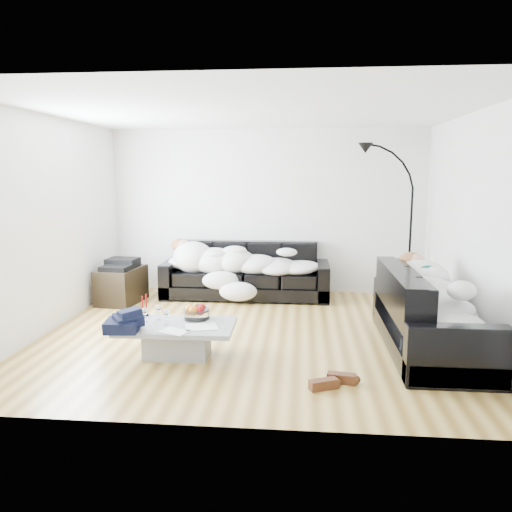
# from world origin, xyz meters

# --- Properties ---
(ground) EXTENTS (5.00, 5.00, 0.00)m
(ground) POSITION_xyz_m (0.00, 0.00, 0.00)
(ground) COLOR olive
(ground) RESTS_ON ground
(wall_back) EXTENTS (5.00, 0.02, 2.60)m
(wall_back) POSITION_xyz_m (0.00, 2.25, 1.30)
(wall_back) COLOR silver
(wall_back) RESTS_ON ground
(wall_left) EXTENTS (0.02, 4.50, 2.60)m
(wall_left) POSITION_xyz_m (-2.50, 0.00, 1.30)
(wall_left) COLOR silver
(wall_left) RESTS_ON ground
(wall_right) EXTENTS (0.02, 4.50, 2.60)m
(wall_right) POSITION_xyz_m (2.50, 0.00, 1.30)
(wall_right) COLOR silver
(wall_right) RESTS_ON ground
(ceiling) EXTENTS (5.00, 5.00, 0.00)m
(ceiling) POSITION_xyz_m (0.00, 0.00, 2.60)
(ceiling) COLOR white
(ceiling) RESTS_ON ground
(sofa_back) EXTENTS (2.56, 0.89, 0.84)m
(sofa_back) POSITION_xyz_m (-0.30, 1.80, 0.42)
(sofa_back) COLOR black
(sofa_back) RESTS_ON ground
(sofa_right) EXTENTS (0.93, 2.17, 0.88)m
(sofa_right) POSITION_xyz_m (1.97, -0.36, 0.44)
(sofa_right) COLOR black
(sofa_right) RESTS_ON ground
(sleeper_back) EXTENTS (2.16, 0.75, 0.43)m
(sleeper_back) POSITION_xyz_m (-0.30, 1.75, 0.64)
(sleeper_back) COLOR white
(sleeper_back) RESTS_ON sofa_back
(sleeper_right) EXTENTS (0.79, 1.86, 0.45)m
(sleeper_right) POSITION_xyz_m (1.97, -0.36, 0.65)
(sleeper_right) COLOR white
(sleeper_right) RESTS_ON sofa_right
(teal_cushion) EXTENTS (0.42, 0.38, 0.20)m
(teal_cushion) POSITION_xyz_m (1.91, 0.31, 0.72)
(teal_cushion) COLOR #0A463B
(teal_cushion) RESTS_ON sofa_right
(coffee_table) EXTENTS (1.21, 0.72, 0.35)m
(coffee_table) POSITION_xyz_m (-0.73, -0.82, 0.17)
(coffee_table) COLOR #939699
(coffee_table) RESTS_ON ground
(fruit_bowl) EXTENTS (0.34, 0.34, 0.18)m
(fruit_bowl) POSITION_xyz_m (-0.56, -0.60, 0.44)
(fruit_bowl) COLOR white
(fruit_bowl) RESTS_ON coffee_table
(wine_glass_a) EXTENTS (0.09, 0.09, 0.17)m
(wine_glass_a) POSITION_xyz_m (-0.96, -0.69, 0.43)
(wine_glass_a) COLOR white
(wine_glass_a) RESTS_ON coffee_table
(wine_glass_b) EXTENTS (0.07, 0.07, 0.15)m
(wine_glass_b) POSITION_xyz_m (-1.08, -0.77, 0.43)
(wine_glass_b) COLOR white
(wine_glass_b) RESTS_ON coffee_table
(wine_glass_c) EXTENTS (0.08, 0.08, 0.17)m
(wine_glass_c) POSITION_xyz_m (-0.83, -0.85, 0.43)
(wine_glass_c) COLOR white
(wine_glass_c) RESTS_ON coffee_table
(candle_left) EXTENTS (0.05, 0.05, 0.22)m
(candle_left) POSITION_xyz_m (-1.17, -0.56, 0.46)
(candle_left) COLOR maroon
(candle_left) RESTS_ON coffee_table
(candle_right) EXTENTS (0.05, 0.05, 0.24)m
(candle_right) POSITION_xyz_m (-1.14, -0.53, 0.47)
(candle_right) COLOR maroon
(candle_right) RESTS_ON coffee_table
(newspaper_a) EXTENTS (0.38, 0.33, 0.01)m
(newspaper_a) POSITION_xyz_m (-0.45, -0.90, 0.36)
(newspaper_a) COLOR silver
(newspaper_a) RESTS_ON coffee_table
(newspaper_b) EXTENTS (0.33, 0.29, 0.01)m
(newspaper_b) POSITION_xyz_m (-0.69, -1.06, 0.36)
(newspaper_b) COLOR silver
(newspaper_b) RESTS_ON coffee_table
(navy_jacket) EXTENTS (0.44, 0.42, 0.17)m
(navy_jacket) POSITION_xyz_m (-1.17, -1.08, 0.52)
(navy_jacket) COLOR black
(navy_jacket) RESTS_ON coffee_table
(shoes) EXTENTS (0.50, 0.41, 0.10)m
(shoes) POSITION_xyz_m (0.85, -1.43, 0.05)
(shoes) COLOR #472311
(shoes) RESTS_ON ground
(av_cabinet) EXTENTS (0.62, 0.82, 0.52)m
(av_cabinet) POSITION_xyz_m (-2.11, 1.29, 0.26)
(av_cabinet) COLOR black
(av_cabinet) RESTS_ON ground
(stereo) EXTENTS (0.47, 0.37, 0.13)m
(stereo) POSITION_xyz_m (-2.11, 1.29, 0.59)
(stereo) COLOR black
(stereo) RESTS_ON av_cabinet
(floor_lamp) EXTENTS (0.81, 0.56, 2.07)m
(floor_lamp) POSITION_xyz_m (2.19, 1.90, 1.04)
(floor_lamp) COLOR black
(floor_lamp) RESTS_ON ground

